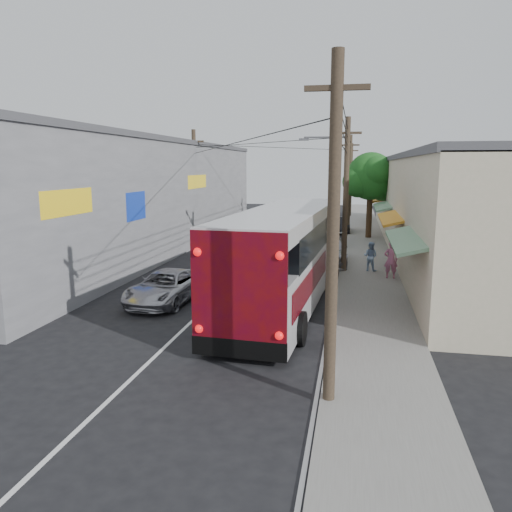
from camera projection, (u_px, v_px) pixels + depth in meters
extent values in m
plane|color=black|center=(155.00, 356.00, 14.79)|extent=(120.00, 120.00, 0.00)
cube|color=slate|center=(366.00, 251.00, 32.86)|extent=(3.00, 80.00, 0.12)
cube|color=beige|center=(436.00, 205.00, 33.41)|extent=(6.00, 40.00, 6.00)
cube|color=#4C4C51|center=(439.00, 158.00, 32.86)|extent=(6.20, 40.00, 0.30)
cube|color=#197134|center=(409.00, 238.00, 18.61)|extent=(1.39, 6.00, 0.46)
cube|color=orange|center=(393.00, 217.00, 26.33)|extent=(1.39, 6.00, 0.46)
cube|color=#197134|center=(385.00, 206.00, 34.06)|extent=(1.39, 6.00, 0.46)
cube|color=orange|center=(379.00, 198.00, 41.78)|extent=(1.39, 6.00, 0.46)
cube|color=#197134|center=(376.00, 193.00, 49.51)|extent=(1.39, 6.00, 0.46)
cube|color=gray|center=(138.00, 197.00, 33.16)|extent=(7.00, 36.00, 7.00)
cube|color=#4C4C51|center=(136.00, 142.00, 32.52)|extent=(7.20, 36.00, 0.30)
cube|color=yellow|center=(67.00, 202.00, 18.87)|extent=(0.12, 3.50, 1.00)
cube|color=#1433A5|center=(135.00, 206.00, 24.77)|extent=(0.12, 2.20, 1.40)
cube|color=yellow|center=(197.00, 182.00, 34.26)|extent=(0.12, 4.00, 0.90)
cylinder|color=#473828|center=(333.00, 237.00, 11.16)|extent=(0.28, 0.28, 8.00)
cube|color=#473828|center=(337.00, 88.00, 10.59)|extent=(1.40, 0.12, 0.12)
cylinder|color=#473828|center=(346.00, 197.00, 25.65)|extent=(0.28, 0.28, 8.00)
cube|color=#473828|center=(348.00, 133.00, 25.08)|extent=(1.40, 0.12, 0.12)
cylinder|color=#473828|center=(349.00, 186.00, 40.13)|extent=(0.28, 0.28, 8.00)
cube|color=#473828|center=(351.00, 145.00, 39.56)|extent=(1.40, 0.12, 0.12)
cylinder|color=#473828|center=(351.00, 180.00, 54.61)|extent=(0.28, 0.28, 8.00)
cube|color=#473828|center=(352.00, 151.00, 54.04)|extent=(1.40, 0.12, 0.12)
cylinder|color=#473828|center=(195.00, 189.00, 34.38)|extent=(0.28, 0.28, 8.00)
cube|color=#473828|center=(194.00, 141.00, 33.81)|extent=(1.40, 0.12, 0.12)
cylinder|color=#59595E|center=(326.00, 137.00, 25.32)|extent=(2.20, 0.10, 0.10)
cube|color=#59595E|center=(304.00, 139.00, 25.55)|extent=(0.50, 0.18, 0.12)
cylinder|color=#3F2B19|center=(369.00, 213.00, 38.25)|extent=(0.44, 0.44, 4.00)
sphere|color=#144E17|center=(371.00, 176.00, 37.75)|extent=(3.60, 3.60, 3.60)
sphere|color=#144E17|center=(383.00, 184.00, 38.25)|extent=(2.60, 2.60, 2.60)
sphere|color=#144E17|center=(358.00, 182.00, 37.61)|extent=(2.40, 2.40, 2.40)
sphere|color=#144E17|center=(377.00, 171.00, 36.64)|extent=(2.20, 2.20, 2.20)
sphere|color=#144E17|center=(367.00, 173.00, 38.64)|extent=(2.00, 2.00, 2.00)
cube|color=silver|center=(286.00, 273.00, 20.24)|extent=(3.58, 13.46, 2.11)
cube|color=black|center=(289.00, 233.00, 20.49)|extent=(3.47, 11.25, 1.11)
cube|color=silver|center=(286.00, 216.00, 19.83)|extent=(3.58, 13.46, 0.55)
cube|color=#680C09|center=(238.00, 289.00, 13.71)|extent=(2.75, 0.26, 3.22)
cube|color=black|center=(239.00, 349.00, 14.02)|extent=(2.78, 0.28, 0.55)
sphere|color=red|center=(199.00, 329.00, 14.19)|extent=(0.24, 0.24, 0.24)
sphere|color=red|center=(279.00, 336.00, 13.61)|extent=(0.24, 0.24, 0.24)
sphere|color=red|center=(198.00, 252.00, 13.79)|extent=(0.24, 0.24, 0.24)
sphere|color=red|center=(280.00, 256.00, 13.21)|extent=(0.24, 0.24, 0.24)
cylinder|color=black|center=(216.00, 322.00, 16.27)|extent=(0.40, 1.13, 1.11)
cylinder|color=black|center=(300.00, 328.00, 15.59)|extent=(0.40, 1.13, 1.11)
cylinder|color=black|center=(271.00, 272.00, 23.88)|extent=(0.40, 1.13, 1.11)
cylinder|color=black|center=(329.00, 275.00, 23.19)|extent=(0.40, 1.13, 1.11)
cylinder|color=black|center=(278.00, 265.00, 25.47)|extent=(0.40, 1.13, 1.11)
cylinder|color=black|center=(332.00, 268.00, 24.78)|extent=(0.40, 1.13, 1.11)
imported|color=#AFAEB5|center=(166.00, 287.00, 20.55)|extent=(2.54, 4.85, 1.30)
imported|color=#96959D|center=(327.00, 250.00, 28.64)|extent=(2.47, 5.59, 1.60)
imported|color=#26252A|center=(326.00, 235.00, 34.89)|extent=(2.12, 4.83, 1.62)
imported|color=black|center=(341.00, 225.00, 42.16)|extent=(1.58, 4.04, 1.31)
imported|color=#C96A96|center=(391.00, 260.00, 24.41)|extent=(0.67, 0.44, 1.83)
imported|color=#91AED4|center=(370.00, 256.00, 26.17)|extent=(0.92, 0.84, 1.54)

